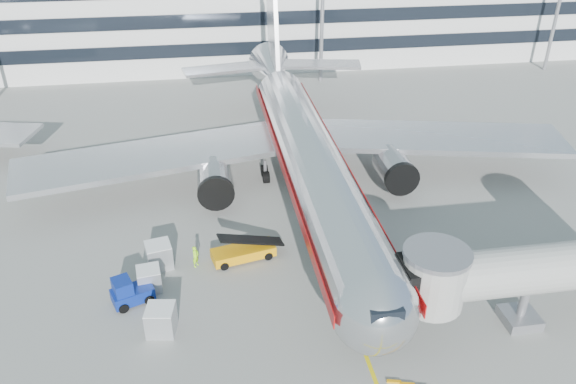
{
  "coord_description": "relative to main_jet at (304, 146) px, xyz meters",
  "views": [
    {
      "loc": [
        -8.42,
        -32.69,
        24.95
      ],
      "look_at": [
        -2.59,
        4.16,
        4.0
      ],
      "focal_mm": 35.0,
      "sensor_mm": 36.0,
      "label": 1
    }
  ],
  "objects": [
    {
      "name": "baggage_tug",
      "position": [
        -14.27,
        -13.87,
        -3.36
      ],
      "size": [
        3.05,
        2.47,
        2.0
      ],
      "color": "navy",
      "rests_on": "ground"
    },
    {
      "name": "cargo_container_left",
      "position": [
        -12.5,
        -10.0,
        -3.29
      ],
      "size": [
        2.09,
        2.09,
        1.88
      ],
      "color": "#B8BABF",
      "rests_on": "ground"
    },
    {
      "name": "ramp_worker",
      "position": [
        -9.87,
        -10.45,
        -3.39
      ],
      "size": [
        0.68,
        0.74,
        1.69
      ],
      "primitive_type": "imported",
      "rotation": [
        0.0,
        0.0,
        0.98
      ],
      "color": "#A1FF1A",
      "rests_on": "ground"
    },
    {
      "name": "terminal",
      "position": [
        0.0,
        46.23,
        3.57
      ],
      "size": [
        150.0,
        24.25,
        15.6
      ],
      "color": "silver",
      "rests_on": "ground"
    },
    {
      "name": "jet_bridge",
      "position": [
        12.18,
        -19.72,
        -0.36
      ],
      "size": [
        17.8,
        4.5,
        7.0
      ],
      "color": "silver",
      "rests_on": "ground"
    },
    {
      "name": "ground",
      "position": [
        0.0,
        -11.72,
        -4.23
      ],
      "size": [
        180.0,
        180.0,
        0.0
      ],
      "primitive_type": "plane",
      "color": "gray",
      "rests_on": "ground"
    },
    {
      "name": "belt_loader",
      "position": [
        -6.36,
        -10.11,
        -3.57
      ],
      "size": [
        5.05,
        2.67,
        2.36
      ],
      "color": "orange",
      "rests_on": "ground"
    },
    {
      "name": "main_jet",
      "position": [
        0.0,
        0.0,
        0.0
      ],
      "size": [
        50.95,
        48.7,
        16.06
      ],
      "color": "silver",
      "rests_on": "ground"
    },
    {
      "name": "cargo_container_right",
      "position": [
        -13.06,
        -12.6,
        -3.4
      ],
      "size": [
        1.76,
        1.76,
        1.66
      ],
      "color": "#B8BABF",
      "rests_on": "ground"
    },
    {
      "name": "lead_in_line",
      "position": [
        0.0,
        -1.72,
        -4.23
      ],
      "size": [
        0.25,
        70.0,
        0.01
      ],
      "primitive_type": "cube",
      "color": "yellow",
      "rests_on": "ground"
    },
    {
      "name": "cargo_container_front",
      "position": [
        -12.09,
        -16.96,
        -3.31
      ],
      "size": [
        1.97,
        1.97,
        1.83
      ],
      "color": "#B8BABF",
      "rests_on": "ground"
    }
  ]
}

